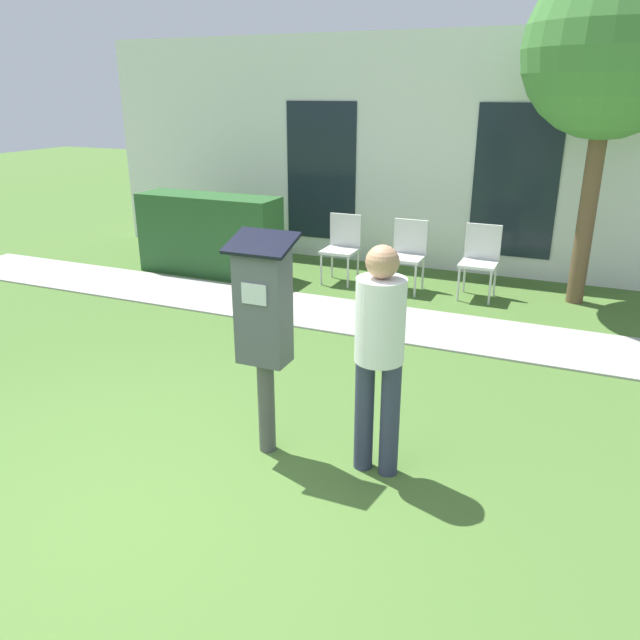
% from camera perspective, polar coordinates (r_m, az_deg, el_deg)
% --- Properties ---
extents(ground_plane, '(40.00, 40.00, 0.00)m').
position_cam_1_polar(ground_plane, '(4.16, -17.52, -17.04)').
color(ground_plane, '#476B2D').
extents(sidewalk, '(12.00, 1.10, 0.02)m').
position_cam_1_polar(sidewalk, '(7.16, 2.82, 0.33)').
color(sidewalk, '#A3A099').
rests_on(sidewalk, ground).
extents(building_facade, '(10.00, 0.26, 3.20)m').
position_cam_1_polar(building_facade, '(9.18, 8.76, 14.74)').
color(building_facade, white).
rests_on(building_facade, ground).
extents(parking_meter, '(0.44, 0.31, 1.59)m').
position_cam_1_polar(parking_meter, '(4.20, -5.19, 0.19)').
color(parking_meter, '#4C4C4C').
rests_on(parking_meter, ground).
extents(person_standing, '(0.32, 0.32, 1.58)m').
position_cam_1_polar(person_standing, '(4.00, 5.46, -2.26)').
color(person_standing, '#333851').
rests_on(person_standing, ground).
extents(outdoor_chair_left, '(0.44, 0.44, 0.90)m').
position_cam_1_polar(outdoor_chair_left, '(8.40, 2.07, 7.07)').
color(outdoor_chair_left, silver).
rests_on(outdoor_chair_left, ground).
extents(outdoor_chair_middle, '(0.44, 0.44, 0.90)m').
position_cam_1_polar(outdoor_chair_middle, '(8.11, 8.04, 6.40)').
color(outdoor_chair_middle, silver).
rests_on(outdoor_chair_middle, ground).
extents(outdoor_chair_right, '(0.44, 0.44, 0.90)m').
position_cam_1_polar(outdoor_chair_right, '(8.00, 14.46, 5.75)').
color(outdoor_chair_right, silver).
rests_on(outdoor_chair_right, ground).
extents(hedge_row, '(2.02, 0.60, 1.10)m').
position_cam_1_polar(hedge_row, '(8.91, -10.04, 7.68)').
color(hedge_row, '#285628').
rests_on(hedge_row, ground).
extents(tree, '(1.90, 1.90, 3.82)m').
position_cam_1_polar(tree, '(7.94, 25.09, 21.38)').
color(tree, brown).
rests_on(tree, ground).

